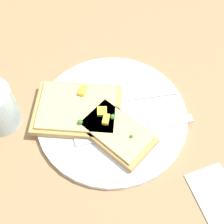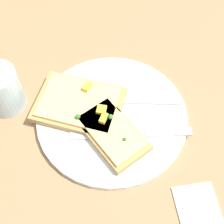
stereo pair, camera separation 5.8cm
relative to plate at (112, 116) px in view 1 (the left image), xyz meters
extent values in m
plane|color=#9E7A51|center=(0.00, 0.00, -0.01)|extent=(4.00, 4.00, 0.00)
cylinder|color=white|center=(0.00, 0.00, 0.00)|extent=(0.29, 0.29, 0.01)
cube|color=silver|center=(0.02, -0.07, 0.01)|extent=(0.04, 0.13, 0.01)
cube|color=silver|center=(0.04, 0.02, 0.01)|extent=(0.04, 0.06, 0.01)
cube|color=silver|center=(0.05, 0.06, 0.01)|extent=(0.01, 0.03, 0.00)
cube|color=silver|center=(0.05, 0.06, 0.01)|extent=(0.01, 0.03, 0.00)
cube|color=silver|center=(0.04, 0.06, 0.01)|extent=(0.01, 0.03, 0.00)
cube|color=silver|center=(0.03, 0.06, 0.01)|extent=(0.01, 0.03, 0.00)
cube|color=silver|center=(-0.05, -0.10, 0.01)|extent=(0.03, 0.09, 0.01)
cube|color=silver|center=(-0.04, 0.01, 0.01)|extent=(0.04, 0.14, 0.00)
cube|color=tan|center=(0.03, 0.06, 0.01)|extent=(0.17, 0.20, 0.01)
cube|color=#E5CC7A|center=(0.03, 0.06, 0.02)|extent=(0.15, 0.17, 0.01)
cube|color=yellow|center=(0.06, 0.04, 0.03)|extent=(0.02, 0.02, 0.01)
cube|color=yellow|center=(0.00, 0.02, 0.03)|extent=(0.02, 0.02, 0.01)
sphere|color=#388433|center=(-0.01, 0.06, 0.03)|extent=(0.01, 0.01, 0.01)
cube|color=tan|center=(-0.04, 0.01, 0.01)|extent=(0.16, 0.13, 0.01)
cube|color=#E5CC7A|center=(-0.04, 0.01, 0.02)|extent=(0.14, 0.12, 0.01)
cube|color=yellow|center=(-0.02, 0.02, 0.03)|extent=(0.02, 0.02, 0.01)
sphere|color=#388433|center=(-0.07, -0.01, 0.03)|extent=(0.01, 0.01, 0.01)
sphere|color=#388433|center=(-0.02, 0.01, 0.03)|extent=(0.01, 0.01, 0.01)
sphere|color=#BE7F4A|center=(-0.03, 0.06, 0.01)|extent=(0.01, 0.01, 0.01)
sphere|color=tan|center=(0.02, 0.09, 0.01)|extent=(0.01, 0.01, 0.01)
cube|color=white|center=(-0.21, -0.11, 0.00)|extent=(0.12, 0.07, 0.01)
camera|label=1|loc=(-0.29, 0.10, 0.51)|focal=50.00mm
camera|label=2|loc=(-0.30, 0.05, 0.51)|focal=50.00mm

